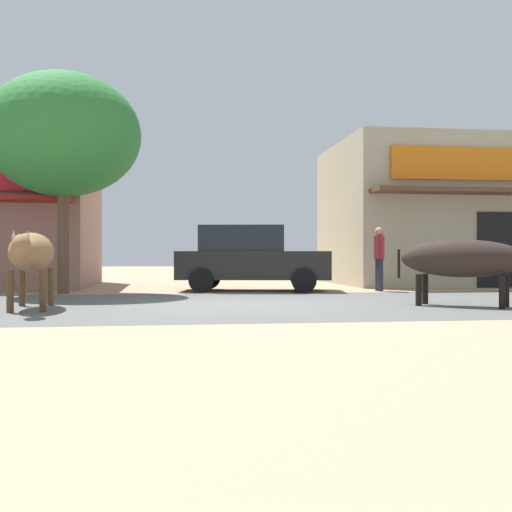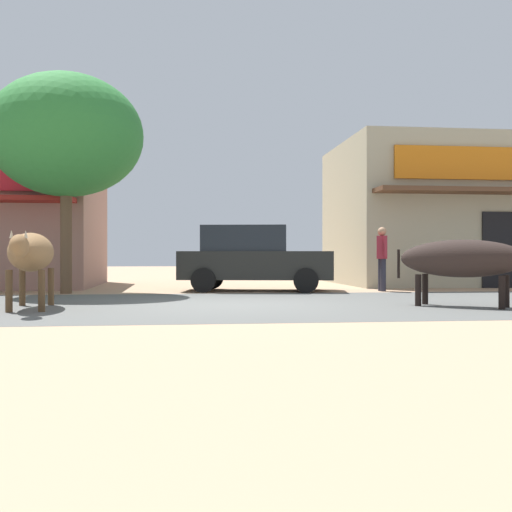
# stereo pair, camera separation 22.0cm
# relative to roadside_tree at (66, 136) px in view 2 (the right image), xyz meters

# --- Properties ---
(ground) EXTENTS (80.00, 80.00, 0.00)m
(ground) POSITION_rel_roadside_tree_xyz_m (3.58, -3.72, -3.71)
(ground) COLOR tan
(asphalt_road) EXTENTS (72.00, 6.53, 0.00)m
(asphalt_road) POSITION_rel_roadside_tree_xyz_m (3.58, -3.72, -3.71)
(asphalt_road) COLOR #565754
(asphalt_road) RESTS_ON ground
(storefront_right_club) EXTENTS (7.55, 6.17, 4.39)m
(storefront_right_club) POSITION_rel_roadside_tree_xyz_m (11.42, 3.82, -1.51)
(storefront_right_club) COLOR tan
(storefront_right_club) RESTS_ON ground
(roadside_tree) EXTENTS (3.60, 3.60, 5.16)m
(roadside_tree) POSITION_rel_roadside_tree_xyz_m (0.00, 0.00, 0.00)
(roadside_tree) COLOR brown
(roadside_tree) RESTS_ON ground
(parked_hatchback_car) EXTENTS (4.02, 2.36, 1.64)m
(parked_hatchback_car) POSITION_rel_roadside_tree_xyz_m (4.49, 0.58, -2.87)
(parked_hatchback_car) COLOR black
(parked_hatchback_car) RESTS_ON ground
(cow_near_brown) EXTENTS (0.88, 2.68, 1.28)m
(cow_near_brown) POSITION_rel_roadside_tree_xyz_m (0.18, -4.29, -2.77)
(cow_near_brown) COLOR olive
(cow_near_brown) RESTS_ON ground
(cow_far_dark) EXTENTS (2.42, 1.98, 1.17)m
(cow_far_dark) POSITION_rel_roadside_tree_xyz_m (7.60, -4.79, -2.88)
(cow_far_dark) COLOR #2C211D
(cow_far_dark) RESTS_ON ground
(pedestrian_by_shop) EXTENTS (0.38, 0.61, 1.61)m
(pedestrian_by_shop) POSITION_rel_roadside_tree_xyz_m (7.69, 0.06, -2.77)
(pedestrian_by_shop) COLOR #262633
(pedestrian_by_shop) RESTS_ON ground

